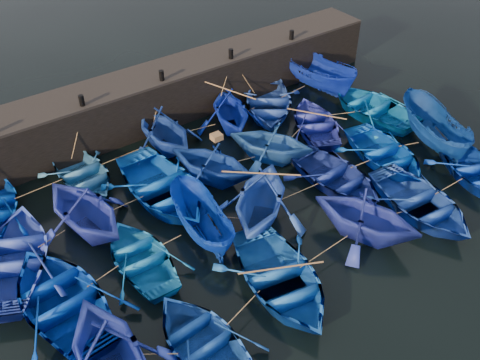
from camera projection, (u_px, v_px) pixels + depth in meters
ground at (287, 235)px, 20.99m from camera, size 120.00×120.00×0.00m
quay_wall at (156, 98)px, 26.87m from camera, size 26.00×2.50×2.50m
quay_top at (153, 74)px, 26.05m from camera, size 26.00×2.50×0.12m
bollard_1 at (82, 100)px, 23.48m from camera, size 0.24×0.24×0.50m
bollard_2 at (162, 75)px, 25.29m from camera, size 0.24×0.24×0.50m
bollard_3 at (231, 54)px, 27.10m from camera, size 0.24×0.24×0.50m
bollard_4 at (292, 35)px, 28.91m from camera, size 0.24×0.24×0.50m
boat_1 at (83, 174)px, 23.33m from camera, size 3.37×4.51×0.89m
boat_2 at (163, 130)px, 24.87m from camera, size 3.76×4.32×2.20m
boat_3 at (230, 110)px, 26.32m from camera, size 4.68×4.99×2.11m
boat_4 at (268, 103)px, 27.88m from camera, size 5.94×6.28×1.06m
boat_5 at (318, 74)px, 29.36m from camera, size 2.33×5.34×2.02m
boat_6 at (14, 258)px, 19.31m from camera, size 5.87×6.59×1.13m
boat_7 at (84, 209)px, 20.44m from camera, size 4.66×5.15×2.36m
boat_8 at (162, 188)px, 22.37m from camera, size 4.08×5.69×1.18m
boat_9 at (212, 162)px, 23.01m from camera, size 4.85×5.09×2.09m
boat_10 at (271, 142)px, 24.23m from camera, size 5.01×5.14×2.06m
boat_11 at (316, 122)px, 26.54m from camera, size 4.77×5.36×0.92m
boat_12 at (372, 106)px, 27.60m from camera, size 4.18×5.51×1.07m
boat_13 at (62, 299)px, 17.86m from camera, size 4.32×5.73×1.13m
boat_14 at (141, 257)px, 19.50m from camera, size 3.16×4.30×0.87m
boat_15 at (201, 221)px, 20.46m from camera, size 2.11×4.39×1.64m
boat_16 at (260, 198)px, 20.95m from camera, size 5.95×5.87×2.37m
boat_17 at (336, 176)px, 23.13m from camera, size 3.68×4.91×0.97m
boat_18 at (385, 154)px, 24.40m from camera, size 4.11×5.24×0.99m
boat_19 at (433, 129)px, 25.17m from camera, size 3.37×5.27×1.91m
boat_20 at (109, 356)px, 15.38m from camera, size 4.46×5.06×2.50m
boat_21 at (203, 341)px, 16.72m from camera, size 3.40×4.53×0.89m
boat_22 at (280, 279)px, 18.55m from camera, size 4.67×5.87×1.09m
boat_23 at (367, 216)px, 20.24m from camera, size 5.05×5.35×2.23m
boat_24 at (421, 203)px, 21.72m from camera, size 4.03×5.32×1.04m
boat_25 at (477, 171)px, 23.41m from camera, size 4.71×5.52×0.97m
wooden_crate at (217, 137)px, 22.41m from camera, size 0.44×0.40×0.26m
mooring_ropes at (222, 155)px, 23.70m from camera, size 17.76×11.97×2.10m
loose_oars at (272, 152)px, 22.56m from camera, size 10.10×11.63×1.51m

